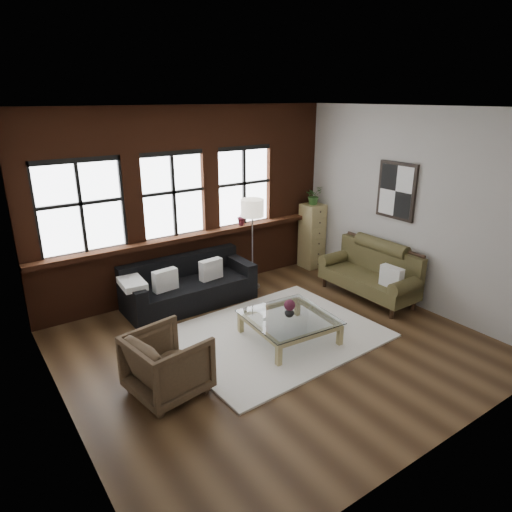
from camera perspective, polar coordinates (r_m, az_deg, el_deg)
floor at (r=6.57m, az=2.31°, el=-11.12°), size 5.50×5.50×0.00m
ceiling at (r=5.66m, az=2.77°, el=18.01°), size 5.50×5.50×0.00m
wall_back at (r=7.98m, az=-8.46°, el=6.66°), size 5.50×0.00×5.50m
wall_front at (r=4.34m, az=23.01°, el=-5.86°), size 5.50×0.00×5.50m
wall_left at (r=4.87m, az=-24.29°, el=-3.32°), size 0.00×5.00×5.00m
wall_right at (r=7.84m, az=18.83°, el=5.59°), size 0.00×5.00×5.00m
brick_backwall at (r=7.93m, az=-8.26°, el=6.58°), size 5.50×0.12×3.20m
sill_ledge at (r=8.00m, az=-7.78°, el=2.55°), size 5.50×0.30×0.08m
window_left at (r=7.31m, az=-21.08°, el=5.58°), size 1.38×0.10×1.50m
window_mid at (r=7.78m, az=-10.33°, el=7.35°), size 1.38×0.10×1.50m
window_right at (r=8.44m, az=-1.61°, el=8.60°), size 1.38×0.10×1.50m
wall_poster at (r=7.94m, az=17.16°, el=7.79°), size 0.05×0.74×0.94m
shag_rug at (r=6.81m, az=2.42°, el=-9.78°), size 3.00×2.40×0.03m
dark_sofa at (r=7.69m, az=-8.33°, el=-3.31°), size 2.17×0.88×0.78m
pillow_a at (r=7.35m, az=-11.28°, el=-2.97°), size 0.41×0.18×0.34m
pillow_b at (r=7.69m, az=-5.66°, el=-1.67°), size 0.41×0.19×0.34m
vintage_settee at (r=8.06m, az=13.87°, el=-1.94°), size 0.80×1.80×0.96m
pillow_settee at (r=7.64m, az=16.59°, el=-2.51°), size 0.15×0.38×0.34m
armchair at (r=5.56m, az=-11.00°, el=-13.10°), size 0.96×0.94×0.77m
coffee_table at (r=6.64m, az=4.15°, el=-9.01°), size 1.22×1.22×0.38m
vase at (r=6.52m, az=4.20°, el=-6.98°), size 0.18×0.18×0.15m
flowers at (r=6.47m, az=4.23°, el=-6.15°), size 0.16×0.16×0.16m
drawer_chest at (r=9.30m, az=7.00°, el=2.51°), size 0.40×0.40×1.30m
potted_plant_top at (r=9.09m, az=7.22°, el=7.53°), size 0.34×0.30×0.36m
floor_lamp at (r=8.13m, az=-0.45°, el=1.95°), size 0.40×0.40×1.79m
sill_plant at (r=8.39m, az=-1.74°, el=4.98°), size 0.22×0.19×0.33m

